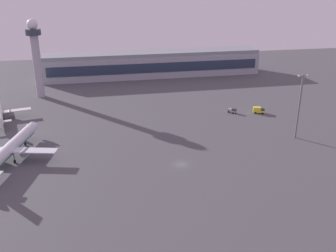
# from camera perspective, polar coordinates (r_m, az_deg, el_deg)

# --- Properties ---
(ground_plane) EXTENTS (416.00, 416.00, 0.00)m
(ground_plane) POSITION_cam_1_polar(r_m,az_deg,el_deg) (133.82, 1.96, -5.83)
(ground_plane) COLOR #4C4C51
(terminal_building) EXTENTS (143.85, 22.40, 16.40)m
(terminal_building) POSITION_cam_1_polar(r_m,az_deg,el_deg) (258.22, -2.26, 9.42)
(terminal_building) COLOR #9EA3AD
(terminal_building) RESTS_ON ground
(control_tower) EXTENTS (8.00, 8.00, 42.20)m
(control_tower) POSITION_cam_1_polar(r_m,az_deg,el_deg) (217.64, -19.41, 10.37)
(control_tower) COLOR #A8A8B2
(control_tower) RESTS_ON ground
(airplane_mid_apron) EXTENTS (34.76, 44.30, 11.52)m
(airplane_mid_apron) POSITION_cam_1_polar(r_m,az_deg,el_deg) (146.46, -22.95, -3.25)
(airplane_mid_apron) COLOR silver
(airplane_mid_apron) RESTS_ON ground
(cargo_loader) EXTENTS (4.05, 4.49, 2.25)m
(cargo_loader) POSITION_cam_1_polar(r_m,az_deg,el_deg) (187.16, 9.73, 2.32)
(cargo_loader) COLOR gray
(cargo_loader) RESTS_ON ground
(catering_truck) EXTENTS (6.12, 4.25, 3.05)m
(catering_truck) POSITION_cam_1_polar(r_m,az_deg,el_deg) (189.32, 13.59, 2.37)
(catering_truck) COLOR yellow
(catering_truck) RESTS_ON ground
(apron_light_central) EXTENTS (4.80, 0.90, 26.74)m
(apron_light_central) POSITION_cam_1_polar(r_m,az_deg,el_deg) (159.33, 19.35, 3.36)
(apron_light_central) COLOR slate
(apron_light_central) RESTS_ON ground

